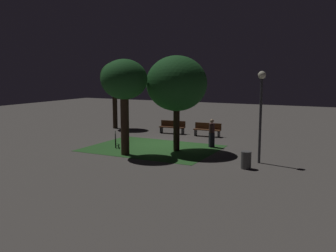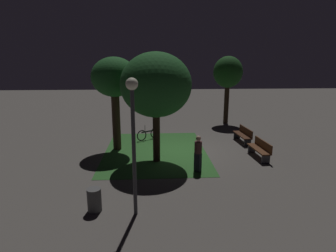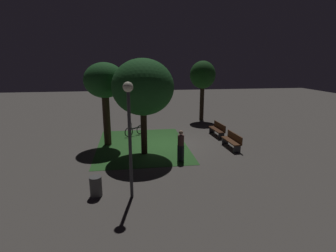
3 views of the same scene
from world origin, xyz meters
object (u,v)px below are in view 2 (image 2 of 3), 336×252
at_px(tree_left_canopy, 114,79).
at_px(bicycle, 148,134).
at_px(bench_by_lamp, 243,134).
at_px(lamp_post_path_center, 133,124).
at_px(tree_lawn_side, 228,73).
at_px(trash_bin, 94,200).
at_px(bench_back_row, 260,148).
at_px(pedestrian, 198,153).
at_px(tree_tall_center, 156,85).

height_order(tree_left_canopy, bicycle, tree_left_canopy).
distance_m(bench_by_lamp, lamp_post_path_center, 9.76).
bearing_deg(tree_left_canopy, tree_lawn_side, -52.15).
xyz_separation_m(tree_left_canopy, lamp_post_path_center, (-6.58, -1.36, -0.82)).
bearing_deg(trash_bin, tree_left_canopy, 0.28).
distance_m(bench_back_row, tree_lawn_side, 8.21).
relative_size(trash_bin, bicycle, 0.56).
bearing_deg(bench_by_lamp, tree_left_canopy, 96.63).
xyz_separation_m(tree_left_canopy, pedestrian, (-3.28, -3.86, -2.91)).
bearing_deg(bicycle, lamp_post_path_center, 177.93).
distance_m(tree_lawn_side, pedestrian, 10.17).
bearing_deg(bicycle, tree_tall_center, -173.20).
relative_size(tree_lawn_side, trash_bin, 6.43).
bearing_deg(bench_back_row, tree_tall_center, 91.85).
bearing_deg(bench_by_lamp, bicycle, 80.58).
xyz_separation_m(tree_left_canopy, trash_bin, (-6.32, -0.03, -3.37)).
bearing_deg(pedestrian, trash_bin, 128.36).
height_order(lamp_post_path_center, pedestrian, lamp_post_path_center).
xyz_separation_m(tree_lawn_side, trash_bin, (-12.10, 7.41, -3.35)).
distance_m(tree_tall_center, tree_lawn_side, 9.37).
xyz_separation_m(lamp_post_path_center, trash_bin, (0.26, 1.33, -2.55)).
distance_m(tree_left_canopy, lamp_post_path_center, 6.77).
bearing_deg(bench_back_row, trash_bin, 122.45).
xyz_separation_m(bicycle, pedestrian, (-5.04, -2.20, 0.51)).
bearing_deg(pedestrian, tree_tall_center, 52.21).
bearing_deg(tree_left_canopy, bench_back_row, -103.68).
relative_size(bench_back_row, trash_bin, 2.37).
height_order(tree_lawn_side, tree_left_canopy, tree_lawn_side).
bearing_deg(tree_lawn_side, bicycle, 124.85).
bearing_deg(bench_by_lamp, lamp_post_path_center, 141.75).
xyz_separation_m(lamp_post_path_center, pedestrian, (3.29, -2.50, -2.08)).
relative_size(tree_tall_center, pedestrian, 3.17).
xyz_separation_m(bench_back_row, tree_lawn_side, (7.53, -0.24, 3.26)).
height_order(bench_back_row, tree_tall_center, tree_tall_center).
relative_size(tree_left_canopy, bicycle, 3.57).
height_order(bench_back_row, bench_by_lamp, same).
bearing_deg(bench_back_row, tree_left_canopy, 76.32).
distance_m(lamp_post_path_center, pedestrian, 4.63).
distance_m(tree_lawn_side, bicycle, 7.82).
bearing_deg(bench_by_lamp, tree_lawn_side, -2.73).
height_order(tree_left_canopy, trash_bin, tree_left_canopy).
height_order(bench_by_lamp, trash_bin, bench_by_lamp).
bearing_deg(tree_tall_center, tree_lawn_side, -34.75).
bearing_deg(bench_by_lamp, trash_bin, 134.92).
distance_m(tree_lawn_side, trash_bin, 14.58).
bearing_deg(trash_bin, bicycle, -11.41).
xyz_separation_m(bench_by_lamp, trash_bin, (-7.15, 7.17, -0.09)).
bearing_deg(lamp_post_path_center, trash_bin, 78.83).
xyz_separation_m(bench_back_row, pedestrian, (-1.53, 3.34, 0.37)).
height_order(bench_by_lamp, tree_left_canopy, tree_left_canopy).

